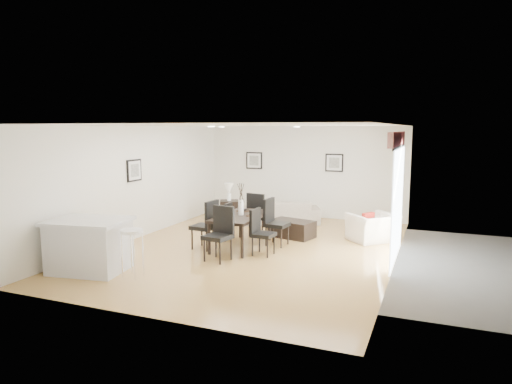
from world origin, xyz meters
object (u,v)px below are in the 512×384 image
at_px(dining_chair_wnear, 208,222).
at_px(dining_chair_enear, 260,229).
at_px(armchair, 373,228).
at_px(dining_chair_efar, 273,219).
at_px(sofa, 280,212).
at_px(dining_chair_head, 220,230).
at_px(side_table, 229,212).
at_px(bar_stool, 132,236).
at_px(dining_table, 241,218).
at_px(dining_chair_wfar, 225,219).
at_px(dining_chair_foot, 258,212).
at_px(coffee_table, 292,229).
at_px(kitchen_island, 89,245).

xyz_separation_m(dining_chair_wnear, dining_chair_enear, (1.22, 0.01, -0.06)).
height_order(armchair, dining_chair_efar, dining_chair_efar).
bearing_deg(sofa, dining_chair_head, 67.06).
bearing_deg(side_table, bar_stool, -85.73).
distance_m(dining_table, dining_chair_enear, 0.76).
xyz_separation_m(dining_chair_enear, dining_chair_efar, (-0.01, 0.88, 0.05)).
height_order(dining_chair_efar, dining_chair_head, dining_chair_head).
xyz_separation_m(armchair, dining_chair_wfar, (-3.28, -1.17, 0.17)).
relative_size(dining_chair_efar, dining_chair_foot, 0.99).
relative_size(dining_chair_wnear, coffee_table, 1.05).
relative_size(dining_chair_wfar, kitchen_island, 0.58).
height_order(dining_chair_efar, kitchen_island, dining_chair_efar).
bearing_deg(dining_chair_efar, bar_stool, 158.94).
distance_m(armchair, coffee_table, 1.91).
xyz_separation_m(armchair, dining_table, (-2.66, -1.61, 0.33)).
distance_m(armchair, dining_chair_wfar, 3.49).
height_order(dining_table, bar_stool, bar_stool).
xyz_separation_m(dining_chair_wnear, dining_chair_foot, (0.59, 1.52, -0.00)).
distance_m(dining_chair_foot, side_table, 1.70).
height_order(coffee_table, bar_stool, bar_stool).
bearing_deg(dining_chair_head, dining_chair_efar, 78.47).
height_order(dining_chair_wfar, dining_chair_foot, dining_chair_foot).
relative_size(dining_table, coffee_table, 1.69).
xyz_separation_m(sofa, dining_chair_efar, (0.65, -2.33, 0.27)).
height_order(dining_chair_enear, kitchen_island, kitchen_island).
bearing_deg(dining_chair_foot, kitchen_island, 74.28).
xyz_separation_m(dining_chair_enear, side_table, (-1.92, 2.58, -0.21)).
distance_m(sofa, kitchen_island, 5.73).
xyz_separation_m(kitchen_island, bar_stool, (0.96, 0.00, 0.25)).
relative_size(kitchen_island, bar_stool, 1.79).
relative_size(dining_chair_head, side_table, 1.65).
xyz_separation_m(dining_chair_wfar, dining_chair_efar, (1.23, 0.01, 0.09)).
bearing_deg(armchair, dining_chair_wfar, -24.70).
relative_size(dining_chair_wnear, dining_chair_efar, 1.02).
xyz_separation_m(coffee_table, kitchen_island, (-2.69, -3.95, 0.29)).
height_order(coffee_table, side_table, side_table).
bearing_deg(kitchen_island, sofa, 61.90).
xyz_separation_m(sofa, dining_chair_wfar, (-0.58, -2.34, 0.18)).
relative_size(dining_chair_wfar, dining_chair_enear, 0.92).
height_order(armchair, coffee_table, armchair).
height_order(dining_chair_foot, bar_stool, dining_chair_foot).
bearing_deg(kitchen_island, armchair, 33.84).
height_order(side_table, kitchen_island, kitchen_island).
bearing_deg(side_table, dining_chair_wnear, -74.90).
height_order(sofa, side_table, side_table).
bearing_deg(coffee_table, dining_chair_efar, -86.87).
height_order(dining_table, dining_chair_enear, dining_chair_enear).
relative_size(sofa, dining_chair_wnear, 2.03).
bearing_deg(side_table, sofa, 26.30).
xyz_separation_m(armchair, coffee_table, (-1.88, -0.29, -0.12)).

